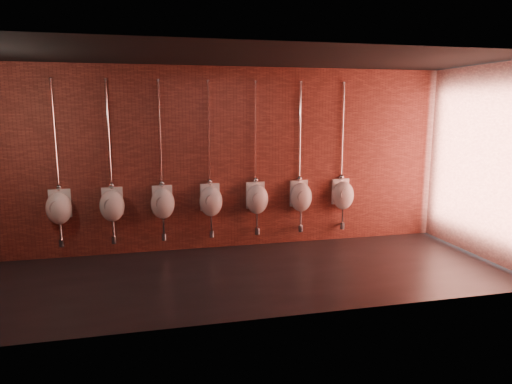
{
  "coord_description": "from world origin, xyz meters",
  "views": [
    {
      "loc": [
        -1.16,
        -6.44,
        2.47
      ],
      "look_at": [
        0.56,
        0.9,
        1.1
      ],
      "focal_mm": 32.0,
      "sensor_mm": 36.0,
      "label": 1
    }
  ],
  "objects_px": {
    "urinal_0": "(59,207)",
    "urinal_6": "(343,194)",
    "urinal_5": "(301,196)",
    "urinal_4": "(257,198)",
    "urinal_3": "(211,200)",
    "urinal_1": "(112,205)",
    "urinal_2": "(163,202)"
  },
  "relations": [
    {
      "from": "urinal_1",
      "to": "urinal_6",
      "type": "distance_m",
      "value": 4.15
    },
    {
      "from": "urinal_0",
      "to": "urinal_2",
      "type": "xyz_separation_m",
      "value": [
        1.66,
        0.0,
        0.0
      ]
    },
    {
      "from": "urinal_3",
      "to": "urinal_5",
      "type": "relative_size",
      "value": 1.0
    },
    {
      "from": "urinal_2",
      "to": "urinal_4",
      "type": "xyz_separation_m",
      "value": [
        1.66,
        0.0,
        0.0
      ]
    },
    {
      "from": "urinal_1",
      "to": "urinal_5",
      "type": "height_order",
      "value": "same"
    },
    {
      "from": "urinal_4",
      "to": "urinal_6",
      "type": "relative_size",
      "value": 1.0
    },
    {
      "from": "urinal_6",
      "to": "urinal_4",
      "type": "bearing_deg",
      "value": 180.0
    },
    {
      "from": "urinal_5",
      "to": "urinal_6",
      "type": "distance_m",
      "value": 0.83
    },
    {
      "from": "urinal_6",
      "to": "urinal_5",
      "type": "bearing_deg",
      "value": 180.0
    },
    {
      "from": "urinal_1",
      "to": "urinal_3",
      "type": "height_order",
      "value": "same"
    },
    {
      "from": "urinal_4",
      "to": "urinal_2",
      "type": "bearing_deg",
      "value": 180.0
    },
    {
      "from": "urinal_0",
      "to": "urinal_6",
      "type": "distance_m",
      "value": 4.97
    },
    {
      "from": "urinal_6",
      "to": "urinal_1",
      "type": "bearing_deg",
      "value": 180.0
    },
    {
      "from": "urinal_1",
      "to": "urinal_6",
      "type": "xyz_separation_m",
      "value": [
        4.15,
        0.0,
        0.0
      ]
    },
    {
      "from": "urinal_1",
      "to": "urinal_4",
      "type": "xyz_separation_m",
      "value": [
        2.49,
        0.0,
        0.0
      ]
    },
    {
      "from": "urinal_0",
      "to": "urinal_5",
      "type": "height_order",
      "value": "same"
    },
    {
      "from": "urinal_3",
      "to": "urinal_4",
      "type": "xyz_separation_m",
      "value": [
        0.83,
        0.0,
        0.0
      ]
    },
    {
      "from": "urinal_0",
      "to": "urinal_6",
      "type": "bearing_deg",
      "value": 0.0
    },
    {
      "from": "urinal_2",
      "to": "urinal_6",
      "type": "relative_size",
      "value": 1.0
    },
    {
      "from": "urinal_2",
      "to": "urinal_5",
      "type": "height_order",
      "value": "same"
    },
    {
      "from": "urinal_0",
      "to": "urinal_3",
      "type": "xyz_separation_m",
      "value": [
        2.49,
        0.0,
        0.0
      ]
    },
    {
      "from": "urinal_5",
      "to": "urinal_6",
      "type": "bearing_deg",
      "value": 0.0
    },
    {
      "from": "urinal_4",
      "to": "urinal_1",
      "type": "bearing_deg",
      "value": 180.0
    },
    {
      "from": "urinal_3",
      "to": "urinal_5",
      "type": "distance_m",
      "value": 1.66
    },
    {
      "from": "urinal_4",
      "to": "urinal_5",
      "type": "bearing_deg",
      "value": 0.0
    },
    {
      "from": "urinal_0",
      "to": "urinal_1",
      "type": "xyz_separation_m",
      "value": [
        0.83,
        0.0,
        0.0
      ]
    },
    {
      "from": "urinal_3",
      "to": "urinal_6",
      "type": "distance_m",
      "value": 2.49
    },
    {
      "from": "urinal_5",
      "to": "urinal_6",
      "type": "relative_size",
      "value": 1.0
    },
    {
      "from": "urinal_0",
      "to": "urinal_2",
      "type": "bearing_deg",
      "value": 0.0
    },
    {
      "from": "urinal_5",
      "to": "urinal_0",
      "type": "bearing_deg",
      "value": 180.0
    },
    {
      "from": "urinal_0",
      "to": "urinal_6",
      "type": "relative_size",
      "value": 1.0
    },
    {
      "from": "urinal_0",
      "to": "urinal_4",
      "type": "relative_size",
      "value": 1.0
    }
  ]
}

